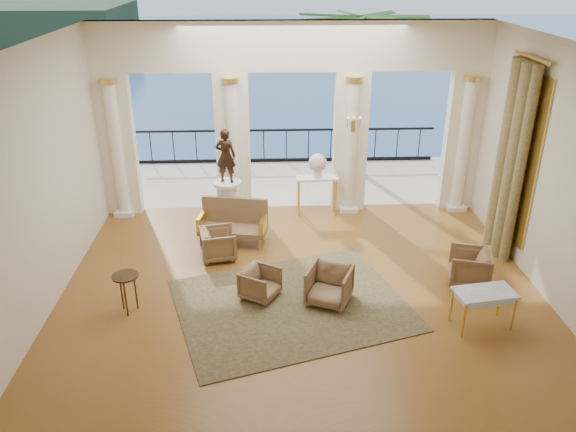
{
  "coord_description": "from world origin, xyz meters",
  "views": [
    {
      "loc": [
        -0.62,
        -9.0,
        5.77
      ],
      "look_at": [
        -0.22,
        0.6,
        1.3
      ],
      "focal_mm": 35.0,
      "sensor_mm": 36.0,
      "label": 1
    }
  ],
  "objects_px": {
    "armchair_d": "(218,242)",
    "settee": "(234,221)",
    "armchair_c": "(470,266)",
    "console_table": "(317,183)",
    "side_table": "(126,280)",
    "armchair_a": "(260,282)",
    "game_table": "(485,295)",
    "pedestal": "(228,208)",
    "statue": "(226,156)",
    "armchair_b": "(329,284)"
  },
  "relations": [
    {
      "from": "armchair_d",
      "to": "side_table",
      "type": "height_order",
      "value": "side_table"
    },
    {
      "from": "armchair_b",
      "to": "game_table",
      "type": "distance_m",
      "value": 2.66
    },
    {
      "from": "console_table",
      "to": "side_table",
      "type": "height_order",
      "value": "console_table"
    },
    {
      "from": "armchair_d",
      "to": "armchair_c",
      "type": "bearing_deg",
      "value": -115.01
    },
    {
      "from": "settee",
      "to": "side_table",
      "type": "distance_m",
      "value": 3.17
    },
    {
      "from": "armchair_c",
      "to": "game_table",
      "type": "height_order",
      "value": "armchair_c"
    },
    {
      "from": "armchair_d",
      "to": "side_table",
      "type": "distance_m",
      "value": 2.41
    },
    {
      "from": "game_table",
      "to": "armchair_a",
      "type": "bearing_deg",
      "value": 155.72
    },
    {
      "from": "settee",
      "to": "pedestal",
      "type": "relative_size",
      "value": 1.28
    },
    {
      "from": "armchair_c",
      "to": "armchair_d",
      "type": "distance_m",
      "value": 5.03
    },
    {
      "from": "statue",
      "to": "side_table",
      "type": "distance_m",
      "value": 3.73
    },
    {
      "from": "armchair_a",
      "to": "statue",
      "type": "xyz_separation_m",
      "value": [
        -0.73,
        2.79,
        1.5
      ]
    },
    {
      "from": "armchair_d",
      "to": "game_table",
      "type": "distance_m",
      "value": 5.32
    },
    {
      "from": "armchair_c",
      "to": "pedestal",
      "type": "xyz_separation_m",
      "value": [
        -4.74,
        2.46,
        0.21
      ]
    },
    {
      "from": "armchair_a",
      "to": "console_table",
      "type": "bearing_deg",
      "value": 10.26
    },
    {
      "from": "console_table",
      "to": "side_table",
      "type": "bearing_deg",
      "value": -134.4
    },
    {
      "from": "armchair_b",
      "to": "armchair_d",
      "type": "xyz_separation_m",
      "value": [
        -2.13,
        1.74,
        -0.03
      ]
    },
    {
      "from": "pedestal",
      "to": "statue",
      "type": "xyz_separation_m",
      "value": [
        0.0,
        0.0,
        1.23
      ]
    },
    {
      "from": "armchair_c",
      "to": "pedestal",
      "type": "distance_m",
      "value": 5.34
    },
    {
      "from": "statue",
      "to": "side_table",
      "type": "relative_size",
      "value": 1.63
    },
    {
      "from": "armchair_c",
      "to": "statue",
      "type": "xyz_separation_m",
      "value": [
        -4.74,
        2.46,
        1.44
      ]
    },
    {
      "from": "armchair_a",
      "to": "armchair_b",
      "type": "distance_m",
      "value": 1.27
    },
    {
      "from": "console_table",
      "to": "armchair_b",
      "type": "bearing_deg",
      "value": -93.76
    },
    {
      "from": "armchair_d",
      "to": "statue",
      "type": "distance_m",
      "value": 1.93
    },
    {
      "from": "armchair_a",
      "to": "game_table",
      "type": "bearing_deg",
      "value": -74.98
    },
    {
      "from": "game_table",
      "to": "statue",
      "type": "relative_size",
      "value": 0.88
    },
    {
      "from": "game_table",
      "to": "statue",
      "type": "bearing_deg",
      "value": 130.74
    },
    {
      "from": "pedestal",
      "to": "console_table",
      "type": "distance_m",
      "value": 2.3
    },
    {
      "from": "armchair_c",
      "to": "game_table",
      "type": "xyz_separation_m",
      "value": [
        -0.24,
        -1.38,
        0.23
      ]
    },
    {
      "from": "armchair_b",
      "to": "statue",
      "type": "relative_size",
      "value": 0.63
    },
    {
      "from": "armchair_b",
      "to": "pedestal",
      "type": "xyz_separation_m",
      "value": [
        -1.98,
        3.0,
        0.2
      ]
    },
    {
      "from": "pedestal",
      "to": "side_table",
      "type": "bearing_deg",
      "value": -116.94
    },
    {
      "from": "armchair_c",
      "to": "side_table",
      "type": "relative_size",
      "value": 1.03
    },
    {
      "from": "armchair_c",
      "to": "armchair_d",
      "type": "xyz_separation_m",
      "value": [
        -4.89,
        1.21,
        -0.02
      ]
    },
    {
      "from": "pedestal",
      "to": "statue",
      "type": "relative_size",
      "value": 1.01
    },
    {
      "from": "pedestal",
      "to": "statue",
      "type": "height_order",
      "value": "statue"
    },
    {
      "from": "armchair_c",
      "to": "statue",
      "type": "relative_size",
      "value": 0.63
    },
    {
      "from": "armchair_a",
      "to": "armchair_c",
      "type": "height_order",
      "value": "armchair_c"
    },
    {
      "from": "armchair_a",
      "to": "console_table",
      "type": "xyz_separation_m",
      "value": [
        1.37,
        3.7,
        0.47
      ]
    },
    {
      "from": "armchair_d",
      "to": "settee",
      "type": "distance_m",
      "value": 0.81
    },
    {
      "from": "armchair_b",
      "to": "armchair_a",
      "type": "bearing_deg",
      "value": -166.38
    },
    {
      "from": "armchair_b",
      "to": "pedestal",
      "type": "bearing_deg",
      "value": 146.4
    },
    {
      "from": "game_table",
      "to": "pedestal",
      "type": "relative_size",
      "value": 0.87
    },
    {
      "from": "settee",
      "to": "statue",
      "type": "relative_size",
      "value": 1.29
    },
    {
      "from": "pedestal",
      "to": "statue",
      "type": "distance_m",
      "value": 1.23
    },
    {
      "from": "game_table",
      "to": "armchair_b",
      "type": "bearing_deg",
      "value": 152.76
    },
    {
      "from": "armchair_a",
      "to": "game_table",
      "type": "distance_m",
      "value": 3.92
    },
    {
      "from": "armchair_a",
      "to": "armchair_c",
      "type": "xyz_separation_m",
      "value": [
        4.01,
        0.33,
        0.06
      ]
    },
    {
      "from": "armchair_d",
      "to": "statue",
      "type": "bearing_deg",
      "value": -17.88
    },
    {
      "from": "settee",
      "to": "armchair_c",
      "type": "bearing_deg",
      "value": -12.74
    }
  ]
}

